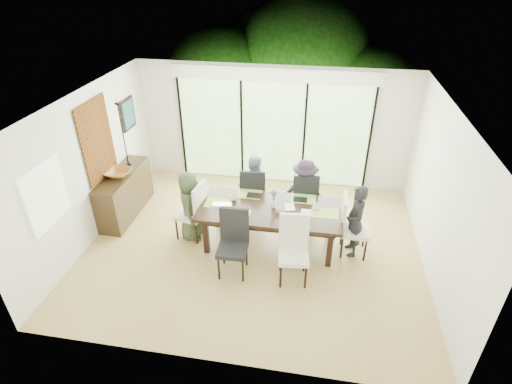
% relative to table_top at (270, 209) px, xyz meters
% --- Properties ---
extents(floor, '(6.00, 5.00, 0.01)m').
position_rel_table_top_xyz_m(floor, '(-0.28, -0.10, -0.76)').
color(floor, olive).
rests_on(floor, ground).
extents(ceiling, '(6.00, 5.00, 0.01)m').
position_rel_table_top_xyz_m(ceiling, '(-0.28, -0.10, 1.95)').
color(ceiling, white).
rests_on(ceiling, wall_back).
extents(wall_back, '(6.00, 0.02, 2.70)m').
position_rel_table_top_xyz_m(wall_back, '(-0.28, 2.41, 0.59)').
color(wall_back, silver).
rests_on(wall_back, floor).
extents(wall_front, '(6.00, 0.02, 2.70)m').
position_rel_table_top_xyz_m(wall_front, '(-0.28, -2.61, 0.59)').
color(wall_front, silver).
rests_on(wall_front, floor).
extents(wall_left, '(0.02, 5.00, 2.70)m').
position_rel_table_top_xyz_m(wall_left, '(-3.29, -0.10, 0.59)').
color(wall_left, silver).
rests_on(wall_left, floor).
extents(wall_right, '(0.02, 5.00, 2.70)m').
position_rel_table_top_xyz_m(wall_right, '(2.73, -0.10, 0.59)').
color(wall_right, silver).
rests_on(wall_right, floor).
extents(glass_doors, '(4.20, 0.02, 2.30)m').
position_rel_table_top_xyz_m(glass_doors, '(-0.28, 2.37, 0.44)').
color(glass_doors, '#598C3F').
rests_on(glass_doors, wall_back).
extents(blinds_header, '(4.40, 0.06, 0.28)m').
position_rel_table_top_xyz_m(blinds_header, '(-0.28, 2.36, 1.74)').
color(blinds_header, white).
rests_on(blinds_header, wall_back).
extents(mullion_a, '(0.05, 0.04, 2.30)m').
position_rel_table_top_xyz_m(mullion_a, '(-2.38, 2.36, 0.44)').
color(mullion_a, black).
rests_on(mullion_a, wall_back).
extents(mullion_b, '(0.05, 0.04, 2.30)m').
position_rel_table_top_xyz_m(mullion_b, '(-0.98, 2.36, 0.44)').
color(mullion_b, black).
rests_on(mullion_b, wall_back).
extents(mullion_c, '(0.05, 0.04, 2.30)m').
position_rel_table_top_xyz_m(mullion_c, '(0.42, 2.36, 0.44)').
color(mullion_c, black).
rests_on(mullion_c, wall_back).
extents(mullion_d, '(0.05, 0.04, 2.30)m').
position_rel_table_top_xyz_m(mullion_d, '(1.82, 2.36, 0.44)').
color(mullion_d, black).
rests_on(mullion_d, wall_back).
extents(side_window, '(0.02, 0.90, 1.00)m').
position_rel_table_top_xyz_m(side_window, '(-3.25, -1.30, 0.74)').
color(side_window, '#8CAD7F').
rests_on(side_window, wall_left).
extents(deck, '(6.00, 1.80, 0.10)m').
position_rel_table_top_xyz_m(deck, '(-0.28, 3.30, -0.81)').
color(deck, brown).
rests_on(deck, ground).
extents(rail_top, '(6.00, 0.08, 0.06)m').
position_rel_table_top_xyz_m(rail_top, '(-0.28, 4.10, -0.21)').
color(rail_top, brown).
rests_on(rail_top, deck).
extents(foliage_left, '(3.20, 3.20, 3.20)m').
position_rel_table_top_xyz_m(foliage_left, '(-2.08, 5.10, 0.68)').
color(foliage_left, '#14380F').
rests_on(foliage_left, ground).
extents(foliage_mid, '(4.00, 4.00, 4.00)m').
position_rel_table_top_xyz_m(foliage_mid, '(0.12, 5.70, 1.04)').
color(foliage_mid, '#14380F').
rests_on(foliage_mid, ground).
extents(foliage_right, '(2.80, 2.80, 2.80)m').
position_rel_table_top_xyz_m(foliage_right, '(1.92, 4.90, 0.50)').
color(foliage_right, '#14380F').
rests_on(foliage_right, ground).
extents(foliage_far, '(3.60, 3.60, 3.60)m').
position_rel_table_top_xyz_m(foliage_far, '(-0.88, 6.40, 0.86)').
color(foliage_far, '#14380F').
rests_on(foliage_far, ground).
extents(table_top, '(2.52, 1.15, 0.06)m').
position_rel_table_top_xyz_m(table_top, '(0.00, 0.00, 0.00)').
color(table_top, black).
rests_on(table_top, floor).
extents(table_apron, '(2.31, 0.94, 0.10)m').
position_rel_table_top_xyz_m(table_apron, '(0.00, 0.00, -0.09)').
color(table_apron, black).
rests_on(table_apron, floor).
extents(table_leg_fl, '(0.09, 0.09, 0.72)m').
position_rel_table_top_xyz_m(table_leg_fl, '(-1.08, -0.43, -0.39)').
color(table_leg_fl, black).
rests_on(table_leg_fl, floor).
extents(table_leg_fr, '(0.09, 0.09, 0.72)m').
position_rel_table_top_xyz_m(table_leg_fr, '(1.08, -0.43, -0.39)').
color(table_leg_fr, black).
rests_on(table_leg_fr, floor).
extents(table_leg_bl, '(0.09, 0.09, 0.72)m').
position_rel_table_top_xyz_m(table_leg_bl, '(-1.08, 0.43, -0.39)').
color(table_leg_bl, black).
rests_on(table_leg_bl, floor).
extents(table_leg_br, '(0.09, 0.09, 0.72)m').
position_rel_table_top_xyz_m(table_leg_br, '(1.08, 0.43, -0.39)').
color(table_leg_br, black).
rests_on(table_leg_br, floor).
extents(chair_left_end, '(0.55, 0.55, 1.15)m').
position_rel_table_top_xyz_m(chair_left_end, '(-1.50, 0.00, -0.18)').
color(chair_left_end, white).
rests_on(chair_left_end, floor).
extents(chair_right_end, '(0.49, 0.49, 1.15)m').
position_rel_table_top_xyz_m(chair_right_end, '(1.50, 0.00, -0.18)').
color(chair_right_end, white).
rests_on(chair_right_end, floor).
extents(chair_far_left, '(0.52, 0.52, 1.15)m').
position_rel_table_top_xyz_m(chair_far_left, '(-0.45, 0.85, -0.18)').
color(chair_far_left, black).
rests_on(chair_far_left, floor).
extents(chair_far_right, '(0.55, 0.55, 1.15)m').
position_rel_table_top_xyz_m(chair_far_right, '(0.55, 0.85, -0.18)').
color(chair_far_right, black).
rests_on(chair_far_right, floor).
extents(chair_near_left, '(0.50, 0.50, 1.15)m').
position_rel_table_top_xyz_m(chair_near_left, '(-0.50, -0.87, -0.18)').
color(chair_near_left, black).
rests_on(chair_near_left, floor).
extents(chair_near_right, '(0.54, 0.54, 1.15)m').
position_rel_table_top_xyz_m(chair_near_right, '(0.50, -0.87, -0.18)').
color(chair_near_right, white).
rests_on(chair_near_right, floor).
extents(person_left_end, '(0.48, 0.68, 1.35)m').
position_rel_table_top_xyz_m(person_left_end, '(-1.48, 0.00, -0.08)').
color(person_left_end, '#39452E').
rests_on(person_left_end, floor).
extents(person_right_end, '(0.51, 0.69, 1.35)m').
position_rel_table_top_xyz_m(person_right_end, '(1.48, 0.00, -0.08)').
color(person_right_end, black).
rests_on(person_right_end, floor).
extents(person_far_left, '(0.69, 0.49, 1.35)m').
position_rel_table_top_xyz_m(person_far_left, '(-0.45, 0.83, -0.08)').
color(person_far_left, '#7187A3').
rests_on(person_far_left, floor).
extents(person_far_right, '(0.66, 0.44, 1.35)m').
position_rel_table_top_xyz_m(person_far_right, '(0.55, 0.83, -0.08)').
color(person_far_right, '#261E2D').
rests_on(person_far_right, floor).
extents(placemat_left, '(0.46, 0.34, 0.01)m').
position_rel_table_top_xyz_m(placemat_left, '(-0.95, 0.00, 0.03)').
color(placemat_left, '#8BA43A').
rests_on(placemat_left, table_top).
extents(placemat_right, '(0.46, 0.34, 0.01)m').
position_rel_table_top_xyz_m(placemat_right, '(0.95, 0.00, 0.03)').
color(placemat_right, '#90B942').
rests_on(placemat_right, table_top).
extents(placemat_far_l, '(0.46, 0.34, 0.01)m').
position_rel_table_top_xyz_m(placemat_far_l, '(-0.45, 0.40, 0.03)').
color(placemat_far_l, '#94B741').
rests_on(placemat_far_l, table_top).
extents(placemat_far_r, '(0.46, 0.34, 0.01)m').
position_rel_table_top_xyz_m(placemat_far_r, '(0.55, 0.40, 0.03)').
color(placemat_far_r, '#81BC43').
rests_on(placemat_far_r, table_top).
extents(placemat_paper, '(0.46, 0.34, 0.01)m').
position_rel_table_top_xyz_m(placemat_paper, '(-0.55, -0.30, 0.03)').
color(placemat_paper, white).
rests_on(placemat_paper, table_top).
extents(tablet_far_l, '(0.27, 0.19, 0.01)m').
position_rel_table_top_xyz_m(tablet_far_l, '(-0.35, 0.35, 0.04)').
color(tablet_far_l, black).
rests_on(tablet_far_l, table_top).
extents(tablet_far_r, '(0.25, 0.18, 0.01)m').
position_rel_table_top_xyz_m(tablet_far_r, '(0.50, 0.35, 0.04)').
color(tablet_far_r, black).
rests_on(tablet_far_r, table_top).
extents(papers, '(0.31, 0.23, 0.00)m').
position_rel_table_top_xyz_m(papers, '(0.70, -0.05, 0.03)').
color(papers, white).
rests_on(papers, table_top).
extents(platter_base, '(0.27, 0.27, 0.03)m').
position_rel_table_top_xyz_m(platter_base, '(-0.55, -0.30, 0.05)').
color(platter_base, white).
rests_on(platter_base, table_top).
extents(platter_snacks, '(0.21, 0.21, 0.01)m').
position_rel_table_top_xyz_m(platter_snacks, '(-0.55, -0.30, 0.07)').
color(platter_snacks, orange).
rests_on(platter_snacks, table_top).
extents(vase, '(0.08, 0.08, 0.13)m').
position_rel_table_top_xyz_m(vase, '(0.05, 0.05, 0.09)').
color(vase, silver).
rests_on(vase, table_top).
extents(hyacinth_stems, '(0.04, 0.04, 0.17)m').
position_rel_table_top_xyz_m(hyacinth_stems, '(0.05, 0.05, 0.22)').
color(hyacinth_stems, '#337226').
rests_on(hyacinth_stems, table_top).
extents(hyacinth_blooms, '(0.12, 0.12, 0.12)m').
position_rel_table_top_xyz_m(hyacinth_blooms, '(0.05, 0.05, 0.33)').
color(hyacinth_blooms, '#495BB7').
rests_on(hyacinth_blooms, table_top).
extents(laptop, '(0.37, 0.27, 0.03)m').
position_rel_table_top_xyz_m(laptop, '(-0.85, -0.10, 0.05)').
color(laptop, silver).
rests_on(laptop, table_top).
extents(cup_a, '(0.15, 0.15, 0.10)m').
position_rel_table_top_xyz_m(cup_a, '(-0.70, 0.15, 0.08)').
color(cup_a, white).
rests_on(cup_a, table_top).
extents(cup_b, '(0.13, 0.13, 0.10)m').
position_rel_table_top_xyz_m(cup_b, '(0.15, -0.10, 0.08)').
color(cup_b, white).
rests_on(cup_b, table_top).
extents(cup_c, '(0.17, 0.17, 0.10)m').
position_rel_table_top_xyz_m(cup_c, '(0.80, 0.10, 0.08)').
color(cup_c, white).
rests_on(cup_c, table_top).
extents(book, '(0.22, 0.27, 0.02)m').
position_rel_table_top_xyz_m(book, '(0.25, 0.05, 0.04)').
color(book, white).
rests_on(book, table_top).
extents(sideboard, '(0.46, 1.64, 0.92)m').
position_rel_table_top_xyz_m(sideboard, '(-3.04, 0.52, -0.29)').
color(sideboard, black).
rests_on(sideboard, floor).
extents(bowl, '(0.49, 0.49, 0.12)m').
position_rel_table_top_xyz_m(bowl, '(-3.04, 0.42, 0.23)').
color(bowl, '#8E5A1F').
rests_on(bowl, sideboard).
extents(candlestick_base, '(0.10, 0.10, 0.04)m').
position_rel_table_top_xyz_m(candlestick_base, '(-3.04, 0.87, 0.19)').
color(candlestick_base, black).
rests_on(candlestick_base, sideboard).
extents(candlestick_shaft, '(0.02, 0.02, 1.28)m').
position_rel_table_top_xyz_m(candlestick_shaft, '(-3.04, 0.87, 0.84)').
color(candlestick_shaft, black).
rests_on(candlestick_shaft, sideboard).
extents(candlestick_pan, '(0.10, 0.10, 0.03)m').
position_rel_table_top_xyz_m(candlestick_pan, '(-3.04, 0.87, 1.47)').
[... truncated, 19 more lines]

